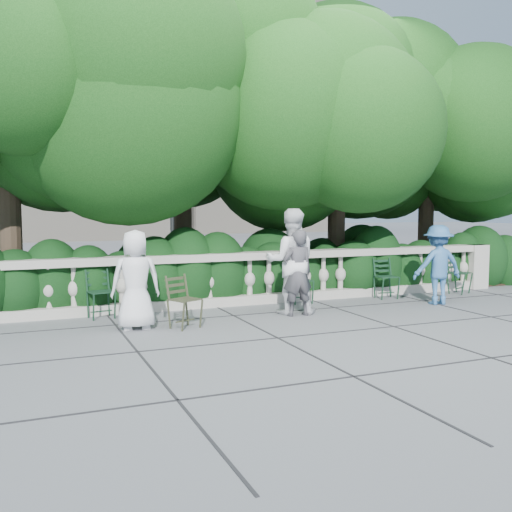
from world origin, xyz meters
name	(u,v)px	position (x,y,z in m)	size (l,w,h in m)	color
ground	(280,322)	(0.00, 0.00, 0.00)	(90.00, 90.00, 0.00)	#5A5C63
balustrade	(240,279)	(0.00, 1.80, 0.49)	(12.00, 0.44, 1.00)	#9E998E
shrub_hedge	(219,295)	(0.00, 3.00, 0.00)	(15.00, 2.60, 1.70)	black
tree_canopy	(246,108)	(0.69, 3.19, 3.96)	(15.04, 6.52, 6.78)	#3F3023
chair_c	(104,320)	(-2.60, 1.31, 0.00)	(0.44, 0.48, 0.84)	black
chair_d	(390,300)	(2.99, 1.17, 0.00)	(0.44, 0.48, 0.84)	black
chair_e	(304,304)	(1.13, 1.34, 0.00)	(0.44, 0.48, 0.84)	black
chair_f	(465,294)	(4.91, 1.12, 0.00)	(0.44, 0.48, 0.84)	black
chair_weathered	(191,330)	(-1.48, 0.03, 0.00)	(0.44, 0.48, 0.84)	black
person_businessman	(136,280)	(-2.25, 0.38, 0.76)	(0.75, 0.49, 1.53)	white
person_woman_grey	(297,273)	(0.52, 0.39, 0.74)	(0.54, 0.36, 1.49)	#403F44
person_casual_man	(291,261)	(0.51, 0.63, 0.92)	(0.89, 0.70, 1.84)	white
person_older_blue	(438,265)	(3.52, 0.39, 0.76)	(0.98, 0.57, 1.52)	#336399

